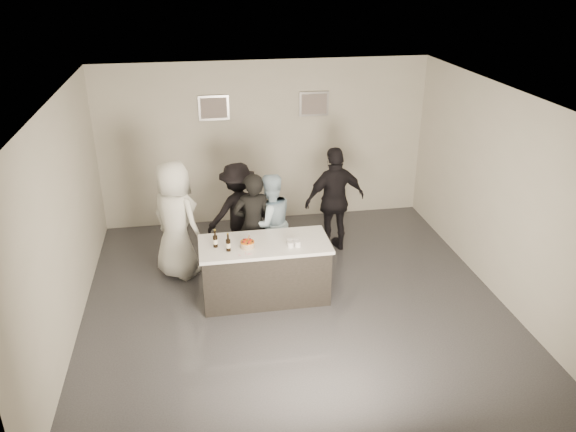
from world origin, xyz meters
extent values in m
plane|color=#3D3D42|center=(0.00, 0.00, 0.00)|extent=(6.00, 6.00, 0.00)
plane|color=white|center=(0.00, 0.00, 3.00)|extent=(6.00, 6.00, 0.00)
cube|color=beige|center=(0.00, 3.00, 1.50)|extent=(6.00, 0.04, 3.00)
cube|color=beige|center=(0.00, -3.00, 1.50)|extent=(6.00, 0.04, 3.00)
cube|color=beige|center=(-3.00, 0.00, 1.50)|extent=(0.04, 6.00, 3.00)
cube|color=beige|center=(3.00, 0.00, 1.50)|extent=(0.04, 6.00, 3.00)
cube|color=#B2B2B7|center=(-0.90, 2.97, 2.20)|extent=(0.54, 0.04, 0.44)
cube|color=#B2B2B7|center=(0.90, 2.97, 2.20)|extent=(0.54, 0.04, 0.44)
cube|color=white|center=(-0.39, 0.19, 0.45)|extent=(1.86, 0.86, 0.90)
cylinder|color=orange|center=(-0.65, 0.10, 0.94)|extent=(0.20, 0.20, 0.08)
cylinder|color=black|center=(-1.08, 0.18, 1.03)|extent=(0.07, 0.07, 0.26)
cylinder|color=black|center=(-0.91, 0.04, 1.03)|extent=(0.07, 0.07, 0.26)
cube|color=gold|center=(0.00, 0.06, 0.94)|extent=(0.19, 0.19, 0.08)
cube|color=pink|center=(-0.70, -0.12, 0.90)|extent=(0.24, 0.08, 0.01)
imported|color=black|center=(-0.48, 0.91, 0.85)|extent=(0.66, 0.47, 1.69)
imported|color=#AAC9DF|center=(-0.20, 1.05, 0.81)|extent=(0.94, 0.84, 1.61)
imported|color=white|center=(-1.64, 1.09, 0.94)|extent=(1.07, 1.07, 1.88)
imported|color=black|center=(0.97, 1.52, 0.91)|extent=(1.14, 0.66, 1.83)
imported|color=black|center=(-0.65, 1.54, 0.82)|extent=(1.20, 0.93, 1.64)
camera|label=1|loc=(-1.27, -6.86, 4.55)|focal=35.00mm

